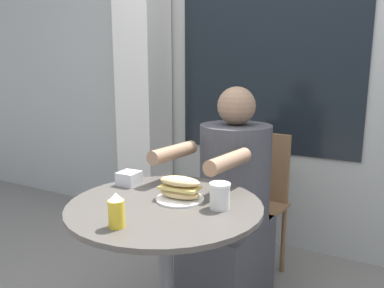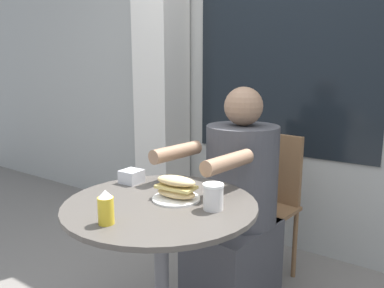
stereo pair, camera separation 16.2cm
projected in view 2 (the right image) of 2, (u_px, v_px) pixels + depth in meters
storefront_wall at (294, 46)px, 2.47m from camera, size 8.00×0.09×2.80m
lattice_pillar at (162, 76)px, 2.88m from camera, size 0.31×0.31×2.40m
cafe_table at (161, 247)px, 1.52m from camera, size 0.77×0.77×0.73m
diner_chair at (266, 193)px, 2.25m from camera, size 0.42×0.42×0.87m
seated_diner at (237, 214)px, 1.98m from camera, size 0.43×0.70×1.17m
sandwich_on_plate at (176, 189)px, 1.51m from camera, size 0.19×0.19×0.10m
drink_cup at (213, 197)px, 1.40m from camera, size 0.08×0.08×0.10m
napkin_box at (132, 176)px, 1.73m from camera, size 0.09×0.09×0.06m
condiment_bottle at (106, 208)px, 1.27m from camera, size 0.06×0.06×0.12m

